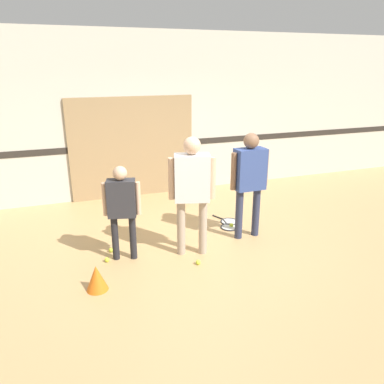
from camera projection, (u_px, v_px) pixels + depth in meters
ground_plane at (200, 247)px, 5.54m from camera, size 16.00×16.00×0.00m
wall_back at (152, 116)px, 7.42m from camera, size 16.00×0.07×3.20m
wall_panel at (133, 148)px, 7.43m from camera, size 2.46×0.05×1.99m
person_instructor at (192, 184)px, 5.03m from camera, size 0.62×0.38×1.68m
person_student_left at (122, 203)px, 4.96m from camera, size 0.49×0.29×1.33m
person_student_right at (250, 175)px, 5.57m from camera, size 0.62×0.26×1.63m
racket_spare_on_floor at (229, 227)px, 6.21m from camera, size 0.32×0.53×0.03m
racket_second_spare at (229, 221)px, 6.42m from camera, size 0.41×0.57×0.03m
tennis_ball_near_instructor at (198, 262)px, 5.05m from camera, size 0.07×0.07×0.07m
tennis_ball_by_spare_racket at (231, 225)px, 6.21m from camera, size 0.07×0.07×0.07m
tennis_ball_stray_left at (111, 250)px, 5.38m from camera, size 0.07×0.07×0.07m
tennis_ball_stray_right at (107, 260)px, 5.11m from camera, size 0.07×0.07×0.07m
training_cone at (97, 278)px, 4.44m from camera, size 0.26×0.26×0.32m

